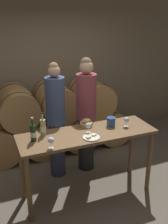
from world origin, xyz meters
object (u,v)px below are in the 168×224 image
Objects in this scene: person_right at (86,114)px; wine_bottle_white at (43,127)px; tasting_table at (87,142)px; bread_basket at (86,123)px; wine_glass_left at (89,126)px; person_left at (56,120)px; blue_crock at (111,121)px; wine_glass_center at (126,120)px; wine_bottle_red at (33,133)px; wine_glass_far_left at (51,140)px; cheese_plate at (91,137)px.

person_right is 5.86× the size of wine_bottle_white.
tasting_table is 5.85× the size of wine_bottle_white.
wine_glass_left is at bearing -104.19° from bread_basket.
person_left is at bearing 56.97° from wine_bottle_white.
wine_bottle_white is 2.23× the size of wine_glass_left.
wine_glass_center reaches higher than blue_crock.
wine_bottle_red is 0.30m from wine_glass_far_left.
wine_glass_far_left is at bearing -59.92° from wine_bottle_red.
tasting_table is 0.68m from person_left.
person_right is (0.24, 0.62, 0.14)m from tasting_table.
wine_glass_left is at bearing -67.33° from person_left.
wine_glass_center is at bearing -8.59° from wine_bottle_white.
wine_bottle_red reaches higher than bread_basket.
person_right is at bearing 70.05° from wine_glass_left.
blue_crock is 0.92× the size of wine_glass_center.
wine_bottle_red is 1.76× the size of bread_basket.
bread_basket is at bearing 71.88° from tasting_table.
person_left is 0.82m from cheese_plate.
cheese_plate is (-0.01, -0.16, 0.15)m from tasting_table.
person_left reaches higher than bread_basket.
person_right reaches higher than tasting_table.
wine_bottle_red is 1.42× the size of cheese_plate.
person_left is 12.82× the size of wine_glass_center.
tasting_table is at bearing 178.41° from wine_glass_center.
wine_bottle_red is (-0.71, 0.04, 0.25)m from tasting_table.
person_right is at bearing 117.65° from wine_glass_center.
person_right reaches higher than bread_basket.
blue_crock is 1.00m from wine_glass_far_left.
wine_glass_center is at bearing -37.82° from person_left.
bread_basket is at bearing 4.55° from wine_bottle_white.
wine_glass_far_left is (0.15, -0.26, -0.01)m from wine_bottle_red.
wine_bottle_white is 1.14m from wine_glass_center.
person_left is at bearing 106.64° from cheese_plate.
person_right is 13.09× the size of wine_glass_center.
tasting_table is at bearing -2.95° from wine_bottle_red.
bread_basket is at bearing 159.65° from blue_crock.
person_right is at bearing 105.48° from blue_crock.
person_right is at bearing 30.58° from wine_bottle_white.
wine_bottle_white is at bearing 164.50° from wine_glass_left.
person_left is 8.17× the size of cheese_plate.
wine_glass_left is (0.57, -0.16, -0.01)m from wine_bottle_white.
person_left is 1.05m from wine_glass_center.
wine_glass_left is at bearing -10.18° from tasting_table.
wine_glass_center is (1.13, -0.17, -0.01)m from wine_bottle_white.
tasting_table is at bearing -68.39° from person_left.
tasting_table is 0.63m from wine_glass_center.
cheese_plate is (0.54, -0.31, -0.10)m from wine_bottle_white.
person_right is 1.17m from wine_glass_far_left.
wine_bottle_white is 0.59m from wine_glass_left.
wine_glass_far_left is (-0.55, -0.23, 0.24)m from tasting_table.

